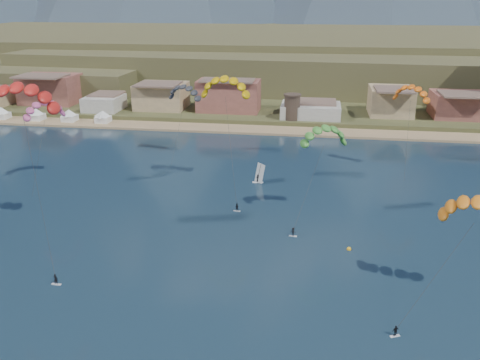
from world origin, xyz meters
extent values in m
plane|color=black|center=(0.00, 0.00, 0.00)|extent=(2400.00, 2400.00, 0.00)
cube|color=tan|center=(0.00, 106.00, 0.25)|extent=(2200.00, 12.00, 0.90)
cube|color=brown|center=(0.00, 560.00, 0.00)|extent=(2200.00, 900.00, 4.00)
cube|color=brown|center=(40.00, 220.00, 9.50)|extent=(320.00, 150.00, 15.00)
cube|color=brown|center=(-40.00, 260.00, 11.00)|extent=(380.00, 170.00, 18.00)
cylinder|color=#47382D|center=(5.00, 114.00, 6.00)|extent=(5.20, 5.20, 8.00)
cylinder|color=#47382D|center=(5.00, 114.00, 10.30)|extent=(5.82, 5.82, 0.60)
cube|color=white|center=(-95.00, 106.00, 1.70)|extent=(4.50, 4.50, 2.00)
pyramid|color=white|center=(-95.00, 106.00, 4.70)|extent=(6.40, 6.40, 2.00)
cube|color=white|center=(-82.00, 106.00, 1.70)|extent=(4.50, 4.50, 2.00)
pyramid|color=white|center=(-82.00, 106.00, 4.70)|extent=(6.40, 6.40, 2.00)
cube|color=white|center=(-70.00, 106.00, 1.70)|extent=(4.50, 4.50, 2.00)
pyramid|color=white|center=(-70.00, 106.00, 4.70)|extent=(6.40, 6.40, 2.00)
cube|color=white|center=(-58.00, 106.00, 1.70)|extent=(4.50, 4.50, 2.00)
pyramid|color=white|center=(-58.00, 106.00, 4.70)|extent=(6.40, 6.40, 2.00)
cube|color=silver|center=(-24.82, 9.10, 0.05)|extent=(1.53, 0.55, 0.10)
imported|color=black|center=(-24.82, 9.10, 0.97)|extent=(0.66, 0.45, 1.73)
cylinder|color=#262626|center=(-29.73, 15.81, 12.25)|extent=(0.05, 0.05, 27.81)
cube|color=silver|center=(-1.96, 40.64, 0.05)|extent=(1.46, 0.62, 0.09)
imported|color=black|center=(-1.96, 40.64, 0.91)|extent=(0.87, 0.72, 1.63)
cylinder|color=#262626|center=(-4.23, 47.11, 10.96)|extent=(0.05, 0.05, 24.11)
cube|color=silver|center=(24.53, 4.00, 0.05)|extent=(1.40, 0.92, 0.09)
imported|color=black|center=(24.53, 4.00, 0.87)|extent=(0.99, 0.72, 1.56)
cylinder|color=#262626|center=(29.88, 9.26, 6.52)|extent=(0.05, 0.05, 18.64)
cube|color=silver|center=(9.95, 30.91, 0.05)|extent=(1.46, 0.56, 0.10)
imported|color=black|center=(9.95, 30.91, 0.92)|extent=(1.11, 0.71, 1.64)
cylinder|color=#262626|center=(12.33, 35.24, 8.04)|extent=(0.05, 0.05, 17.12)
cylinder|color=#262626|center=(-46.12, 45.21, 8.09)|extent=(0.04, 0.04, 17.52)
cylinder|color=#262626|center=(-21.05, 70.52, 8.02)|extent=(0.04, 0.04, 17.39)
cylinder|color=#262626|center=(34.94, 67.03, 9.02)|extent=(0.04, 0.04, 19.19)
cube|color=silver|center=(0.31, 57.85, 0.06)|extent=(2.64, 1.08, 0.13)
imported|color=black|center=(0.31, 57.85, 1.05)|extent=(0.97, 0.70, 1.84)
cube|color=white|center=(0.73, 57.85, 2.37)|extent=(1.36, 2.88, 4.39)
sphere|color=yellow|center=(19.80, 27.17, 0.13)|extent=(0.78, 0.78, 0.78)
camera|label=1|loc=(12.93, -53.01, 41.62)|focal=38.05mm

